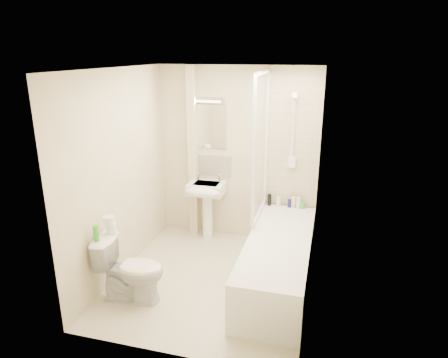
# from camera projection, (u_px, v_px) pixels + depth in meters

# --- Properties ---
(floor) EXTENTS (2.50, 2.50, 0.00)m
(floor) POSITION_uv_depth(u_px,v_px,m) (212.00, 280.00, 4.69)
(floor) COLOR beige
(floor) RESTS_ON ground
(wall_back) EXTENTS (2.20, 0.02, 2.40)m
(wall_back) POSITION_uv_depth(u_px,v_px,m) (237.00, 155.00, 5.47)
(wall_back) COLOR beige
(wall_back) RESTS_ON ground
(wall_left) EXTENTS (0.02, 2.50, 2.40)m
(wall_left) POSITION_uv_depth(u_px,v_px,m) (120.00, 175.00, 4.60)
(wall_left) COLOR beige
(wall_left) RESTS_ON ground
(wall_right) EXTENTS (0.02, 2.50, 2.40)m
(wall_right) POSITION_uv_depth(u_px,v_px,m) (314.00, 192.00, 4.05)
(wall_right) COLOR beige
(wall_right) RESTS_ON ground
(ceiling) EXTENTS (2.20, 2.50, 0.02)m
(ceiling) POSITION_uv_depth(u_px,v_px,m) (210.00, 69.00, 3.96)
(ceiling) COLOR white
(ceiling) RESTS_ON wall_back
(tile_back) EXTENTS (0.70, 0.01, 1.75)m
(tile_back) POSITION_uv_depth(u_px,v_px,m) (293.00, 143.00, 5.21)
(tile_back) COLOR beige
(tile_back) RESTS_ON wall_back
(tile_right) EXTENTS (0.01, 2.10, 1.75)m
(tile_right) POSITION_uv_depth(u_px,v_px,m) (315.00, 167.00, 4.13)
(tile_right) COLOR beige
(tile_right) RESTS_ON wall_right
(pipe_boxing) EXTENTS (0.12, 0.12, 2.40)m
(pipe_boxing) POSITION_uv_depth(u_px,v_px,m) (193.00, 154.00, 5.57)
(pipe_boxing) COLOR beige
(pipe_boxing) RESTS_ON ground
(splashback) EXTENTS (0.60, 0.02, 0.30)m
(splashback) POSITION_uv_depth(u_px,v_px,m) (210.00, 166.00, 5.61)
(splashback) COLOR beige
(splashback) RESTS_ON wall_back
(mirror) EXTENTS (0.46, 0.01, 0.60)m
(mirror) POSITION_uv_depth(u_px,v_px,m) (210.00, 127.00, 5.44)
(mirror) COLOR white
(mirror) RESTS_ON wall_back
(strip_light) EXTENTS (0.42, 0.07, 0.07)m
(strip_light) POSITION_uv_depth(u_px,v_px,m) (209.00, 100.00, 5.31)
(strip_light) COLOR silver
(strip_light) RESTS_ON wall_back
(bathtub) EXTENTS (0.70, 2.10, 0.55)m
(bathtub) POSITION_uv_depth(u_px,v_px,m) (278.00, 260.00, 4.56)
(bathtub) COLOR white
(bathtub) RESTS_ON ground
(shower_screen) EXTENTS (0.04, 0.92, 1.80)m
(shower_screen) POSITION_uv_depth(u_px,v_px,m) (261.00, 147.00, 4.88)
(shower_screen) COLOR white
(shower_screen) RESTS_ON bathtub
(shower_fixture) EXTENTS (0.10, 0.16, 0.99)m
(shower_fixture) POSITION_uv_depth(u_px,v_px,m) (293.00, 134.00, 5.13)
(shower_fixture) COLOR white
(shower_fixture) RESTS_ON wall_back
(pedestal_sink) EXTENTS (0.49, 0.46, 0.95)m
(pedestal_sink) POSITION_uv_depth(u_px,v_px,m) (206.00, 195.00, 5.52)
(pedestal_sink) COLOR white
(pedestal_sink) RESTS_ON ground
(bottle_black_a) EXTENTS (0.05, 0.05, 0.16)m
(bottle_black_a) POSITION_uv_depth(u_px,v_px,m) (269.00, 200.00, 5.45)
(bottle_black_a) COLOR black
(bottle_black_a) RESTS_ON bathtub
(bottle_white_a) EXTENTS (0.06, 0.06, 0.13)m
(bottle_white_a) POSITION_uv_depth(u_px,v_px,m) (279.00, 202.00, 5.42)
(bottle_white_a) COLOR white
(bottle_white_a) RESTS_ON bathtub
(bottle_blue) EXTENTS (0.05, 0.05, 0.11)m
(bottle_blue) POSITION_uv_depth(u_px,v_px,m) (290.00, 203.00, 5.39)
(bottle_blue) COLOR navy
(bottle_blue) RESTS_ON bathtub
(bottle_cream) EXTENTS (0.06, 0.06, 0.15)m
(bottle_cream) POSITION_uv_depth(u_px,v_px,m) (293.00, 202.00, 5.37)
(bottle_cream) COLOR beige
(bottle_cream) RESTS_ON bathtub
(bottle_white_b) EXTENTS (0.06, 0.06, 0.15)m
(bottle_white_b) POSITION_uv_depth(u_px,v_px,m) (298.00, 203.00, 5.35)
(bottle_white_b) COLOR white
(bottle_white_b) RESTS_ON bathtub
(bottle_green) EXTENTS (0.06, 0.06, 0.09)m
(bottle_green) POSITION_uv_depth(u_px,v_px,m) (303.00, 205.00, 5.35)
(bottle_green) COLOR green
(bottle_green) RESTS_ON bathtub
(toilet) EXTENTS (0.54, 0.78, 0.72)m
(toilet) POSITION_uv_depth(u_px,v_px,m) (131.00, 269.00, 4.23)
(toilet) COLOR white
(toilet) RESTS_ON ground
(toilet_roll_lower) EXTENTS (0.10, 0.10, 0.11)m
(toilet_roll_lower) POSITION_uv_depth(u_px,v_px,m) (111.00, 229.00, 4.23)
(toilet_roll_lower) COLOR white
(toilet_roll_lower) RESTS_ON toilet
(toilet_roll_upper) EXTENTS (0.12, 0.12, 0.09)m
(toilet_roll_upper) POSITION_uv_depth(u_px,v_px,m) (109.00, 220.00, 4.19)
(toilet_roll_upper) COLOR white
(toilet_roll_upper) RESTS_ON toilet_roll_lower
(green_bottle) EXTENTS (0.06, 0.06, 0.17)m
(green_bottle) POSITION_uv_depth(u_px,v_px,m) (96.00, 233.00, 4.05)
(green_bottle) COLOR green
(green_bottle) RESTS_ON toilet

